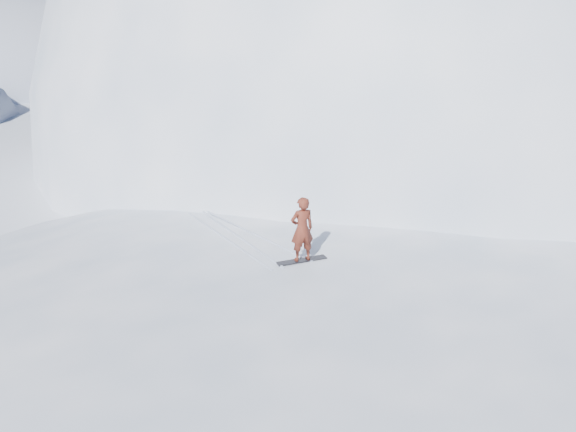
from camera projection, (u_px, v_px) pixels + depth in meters
name	position (u px, v px, depth m)	size (l,w,h in m)	color
ground	(347.00, 381.00, 13.77)	(400.00, 400.00, 0.00)	white
near_ridge	(326.00, 320.00, 16.74)	(36.00, 28.00, 4.80)	white
summit_peak	(413.00, 142.00, 44.66)	(60.00, 56.00, 56.00)	white
peak_shoulder	(324.00, 172.00, 34.85)	(28.00, 24.00, 18.00)	white
wind_bumps	(295.00, 345.00, 15.38)	(16.00, 14.40, 1.00)	white
snowboard	(302.00, 260.00, 15.36)	(1.57, 0.29, 0.03)	black
snowboarder	(302.00, 229.00, 15.03)	(0.72, 0.47, 1.97)	maroon
board_tracks	(239.00, 235.00, 17.28)	(2.32, 5.96, 0.04)	silver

